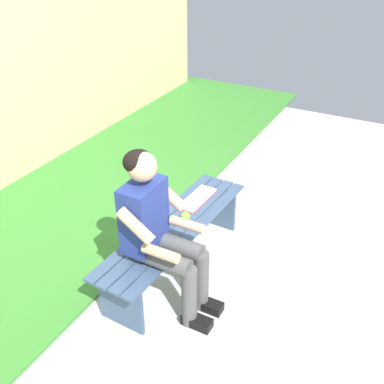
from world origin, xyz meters
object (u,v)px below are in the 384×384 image
apple (185,217)px  bench_near (175,236)px  book_open (197,199)px  person_seated (159,229)px

apple → bench_near: bearing=-23.3°
book_open → person_seated: bearing=10.9°
apple → book_open: apple is taller
bench_near → book_open: bearing=-177.4°
bench_near → book_open: 0.43m
bench_near → apple: apple is taller
book_open → apple: bearing=13.1°
person_seated → apple: size_ratio=15.72×
person_seated → book_open: (-0.79, -0.12, -0.24)m
apple → book_open: 0.33m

